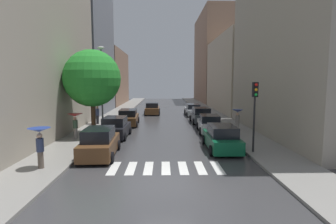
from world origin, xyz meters
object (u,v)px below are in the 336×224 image
(parked_car_left_nearest, at_px, (100,143))
(traffic_light_right_corner, at_px, (255,101))
(car_midroad, at_px, (152,109))
(pedestrian_by_kerb, at_px, (97,109))
(parked_car_right_nearest, at_px, (222,138))
(pedestrian_far_side, at_px, (40,138))
(parked_car_left_second, at_px, (115,128))
(parked_car_right_third, at_px, (201,116))
(parked_car_left_third, at_px, (128,118))
(parked_car_right_second, at_px, (209,124))
(street_tree_left, at_px, (92,78))
(lamp_post_left, at_px, (102,83))
(parked_car_right_fourth, at_px, (193,110))
(pedestrian_foreground, at_px, (75,120))
(pedestrian_near_tree, at_px, (237,116))

(parked_car_left_nearest, relative_size, traffic_light_right_corner, 1.06)
(car_midroad, xyz_separation_m, pedestrian_by_kerb, (-5.27, -9.48, 0.96))
(parked_car_right_nearest, bearing_deg, pedestrian_far_side, 112.93)
(parked_car_left_second, distance_m, parked_car_right_third, 11.09)
(parked_car_left_third, relative_size, parked_car_right_third, 1.14)
(parked_car_left_nearest, height_order, pedestrian_by_kerb, pedestrian_by_kerb)
(parked_car_right_second, xyz_separation_m, street_tree_left, (-9.79, -1.94, 4.01))
(parked_car_right_third, height_order, lamp_post_left, lamp_post_left)
(parked_car_right_fourth, height_order, street_tree_left, street_tree_left)
(parked_car_right_third, xyz_separation_m, parked_car_right_fourth, (-0.19, 6.36, -0.05))
(traffic_light_right_corner, bearing_deg, parked_car_left_second, 151.05)
(parked_car_left_nearest, bearing_deg, pedestrian_foreground, 29.81)
(parked_car_left_second, bearing_deg, street_tree_left, 80.63)
(parked_car_right_nearest, relative_size, car_midroad, 1.02)
(pedestrian_far_side, bearing_deg, parked_car_right_third, -70.53)
(parked_car_left_second, xyz_separation_m, parked_car_right_fourth, (7.78, 14.07, -0.05))
(parked_car_left_nearest, xyz_separation_m, car_midroad, (2.33, 21.24, -0.05))
(pedestrian_foreground, distance_m, pedestrian_near_tree, 13.53)
(pedestrian_far_side, bearing_deg, parked_car_right_second, -82.05)
(parked_car_left_third, distance_m, parked_car_right_second, 8.70)
(parked_car_right_second, distance_m, parked_car_right_third, 5.42)
(parked_car_right_nearest, xyz_separation_m, pedestrian_far_side, (-10.00, -4.14, 0.90))
(parked_car_right_second, relative_size, car_midroad, 0.94)
(parked_car_right_nearest, bearing_deg, street_tree_left, 65.60)
(pedestrian_near_tree, bearing_deg, parked_car_right_second, 94.99)
(pedestrian_near_tree, bearing_deg, car_midroad, 46.02)
(parked_car_left_nearest, relative_size, car_midroad, 0.98)
(pedestrian_foreground, xyz_separation_m, pedestrian_far_side, (0.60, -7.32, 0.08))
(parked_car_left_nearest, height_order, traffic_light_right_corner, traffic_light_right_corner)
(parked_car_right_second, bearing_deg, pedestrian_foreground, 108.89)
(street_tree_left, bearing_deg, parked_car_right_second, 11.20)
(pedestrian_near_tree, bearing_deg, lamp_post_left, 102.39)
(car_midroad, relative_size, lamp_post_left, 0.63)
(street_tree_left, bearing_deg, car_midroad, 74.71)
(pedestrian_by_kerb, bearing_deg, pedestrian_near_tree, 104.55)
(parked_car_left_nearest, height_order, parked_car_right_second, parked_car_left_nearest)
(parked_car_left_nearest, bearing_deg, traffic_light_right_corner, -89.97)
(pedestrian_foreground, distance_m, street_tree_left, 3.55)
(parked_car_right_third, bearing_deg, parked_car_right_second, 178.24)
(lamp_post_left, bearing_deg, car_midroad, 73.27)
(car_midroad, height_order, pedestrian_far_side, pedestrian_far_side)
(parked_car_left_second, xyz_separation_m, pedestrian_far_side, (-2.31, -8.20, 0.89))
(traffic_light_right_corner, distance_m, lamp_post_left, 13.53)
(street_tree_left, bearing_deg, pedestrian_foreground, -131.25)
(parked_car_left_third, height_order, parked_car_right_third, parked_car_right_third)
(parked_car_right_second, relative_size, pedestrian_far_side, 2.13)
(traffic_light_right_corner, bearing_deg, pedestrian_near_tree, 82.55)
(parked_car_right_third, bearing_deg, parked_car_left_nearest, 147.46)
(parked_car_right_second, distance_m, pedestrian_near_tree, 2.55)
(parked_car_right_second, bearing_deg, car_midroad, 25.39)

